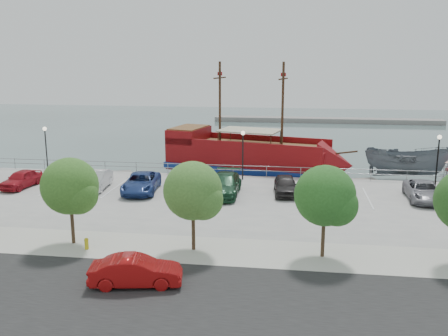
# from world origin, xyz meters

# --- Properties ---
(ground) EXTENTS (160.00, 160.00, 0.00)m
(ground) POSITION_xyz_m (0.00, 0.00, -1.00)
(ground) COLOR #374C49
(street) EXTENTS (100.00, 8.00, 0.04)m
(street) POSITION_xyz_m (0.00, -16.00, 0.01)
(street) COLOR black
(street) RESTS_ON land_slab
(sidewalk) EXTENTS (100.00, 4.00, 0.05)m
(sidewalk) POSITION_xyz_m (0.00, -10.00, 0.01)
(sidewalk) COLOR #B8B5A7
(sidewalk) RESTS_ON land_slab
(seawall_railing) EXTENTS (50.00, 0.06, 1.00)m
(seawall_railing) POSITION_xyz_m (0.00, 7.80, 0.53)
(seawall_railing) COLOR gray
(seawall_railing) RESTS_ON land_slab
(far_shore) EXTENTS (40.00, 3.00, 0.80)m
(far_shore) POSITION_xyz_m (10.00, 55.00, -0.60)
(far_shore) COLOR gray
(far_shore) RESTS_ON ground
(pirate_ship) EXTENTS (18.59, 9.01, 11.51)m
(pirate_ship) POSITION_xyz_m (1.18, 11.67, 0.93)
(pirate_ship) COLOR maroon
(pirate_ship) RESTS_ON ground
(patrol_boat) EXTENTS (8.01, 3.69, 3.00)m
(patrol_boat) POSITION_xyz_m (14.94, 12.38, 0.50)
(patrol_boat) COLOR slate
(patrol_boat) RESTS_ON ground
(dock_west) EXTENTS (7.01, 4.52, 0.39)m
(dock_west) POSITION_xyz_m (-14.51, 9.20, -0.81)
(dock_west) COLOR slate
(dock_west) RESTS_ON ground
(dock_mid) EXTENTS (7.73, 4.46, 0.43)m
(dock_mid) POSITION_xyz_m (8.58, 9.20, -0.79)
(dock_mid) COLOR gray
(dock_mid) RESTS_ON ground
(dock_east) EXTENTS (6.74, 3.74, 0.37)m
(dock_east) POSITION_xyz_m (14.58, 9.20, -0.81)
(dock_east) COLOR gray
(dock_east) RESTS_ON ground
(street_sedan) EXTENTS (4.48, 2.24, 1.41)m
(street_sedan) POSITION_xyz_m (-2.78, -14.67, 0.70)
(street_sedan) COLOR #9C0F0F
(street_sedan) RESTS_ON street
(fire_hydrant) EXTENTS (0.24, 0.24, 0.69)m
(fire_hydrant) POSITION_xyz_m (-6.87, -10.80, 0.38)
(fire_hydrant) COLOR gold
(fire_hydrant) RESTS_ON sidewalk
(lamp_post_left) EXTENTS (0.36, 0.36, 4.28)m
(lamp_post_left) POSITION_xyz_m (-18.00, 6.50, 2.94)
(lamp_post_left) COLOR black
(lamp_post_left) RESTS_ON land_slab
(lamp_post_mid) EXTENTS (0.36, 0.36, 4.28)m
(lamp_post_mid) POSITION_xyz_m (0.00, 6.50, 2.94)
(lamp_post_mid) COLOR black
(lamp_post_mid) RESTS_ON land_slab
(lamp_post_right) EXTENTS (0.36, 0.36, 4.28)m
(lamp_post_right) POSITION_xyz_m (16.00, 6.50, 2.94)
(lamp_post_right) COLOR black
(lamp_post_right) RESTS_ON land_slab
(tree_c) EXTENTS (3.30, 3.20, 5.00)m
(tree_c) POSITION_xyz_m (-7.85, -10.07, 3.30)
(tree_c) COLOR #473321
(tree_c) RESTS_ON sidewalk
(tree_d) EXTENTS (3.30, 3.20, 5.00)m
(tree_d) POSITION_xyz_m (-0.85, -10.07, 3.30)
(tree_d) COLOR #473321
(tree_d) RESTS_ON sidewalk
(tree_e) EXTENTS (3.30, 3.20, 5.00)m
(tree_e) POSITION_xyz_m (6.15, -10.07, 3.30)
(tree_e) COLOR #473321
(tree_e) RESTS_ON sidewalk
(parked_car_a) EXTENTS (2.11, 4.33, 1.42)m
(parked_car_a) POSITION_xyz_m (-17.64, 1.35, 0.71)
(parked_car_a) COLOR #A91520
(parked_car_a) RESTS_ON land_slab
(parked_car_b) EXTENTS (1.98, 4.63, 1.49)m
(parked_car_b) POSITION_xyz_m (-11.34, 1.70, 0.74)
(parked_car_b) COLOR silver
(parked_car_b) RESTS_ON land_slab
(parked_car_c) EXTENTS (3.06, 5.65, 1.50)m
(parked_car_c) POSITION_xyz_m (-7.51, 1.36, 0.75)
(parked_car_c) COLOR navy
(parked_car_c) RESTS_ON land_slab
(parked_car_d) EXTENTS (2.30, 5.63, 1.63)m
(parked_car_d) POSITION_xyz_m (-0.89, 1.40, 0.82)
(parked_car_d) COLOR #1C472C
(parked_car_d) RESTS_ON land_slab
(parked_car_e) EXTENTS (2.04, 4.39, 1.45)m
(parked_car_e) POSITION_xyz_m (3.78, 2.29, 0.73)
(parked_car_e) COLOR black
(parked_car_e) RESTS_ON land_slab
(parked_car_f) EXTENTS (2.62, 5.14, 1.62)m
(parked_car_f) POSITION_xyz_m (7.16, 1.93, 0.81)
(parked_car_f) COLOR silver
(parked_car_f) RESTS_ON land_slab
(parked_car_g) EXTENTS (2.50, 5.15, 1.41)m
(parked_car_g) POSITION_xyz_m (13.99, 2.05, 0.71)
(parked_car_g) COLOR gray
(parked_car_g) RESTS_ON land_slab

